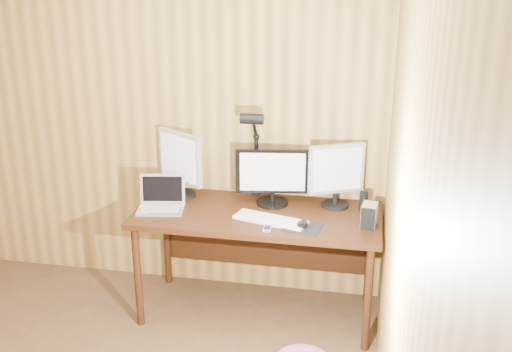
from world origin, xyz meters
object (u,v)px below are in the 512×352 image
(mouse, at_px, (302,224))
(keyboard, at_px, (271,220))
(monitor_right, at_px, (336,174))
(laptop, at_px, (162,200))
(speaker, at_px, (364,201))
(phone, at_px, (268,228))
(desk_lamp, at_px, (254,142))
(desk, at_px, (259,225))
(monitor_center, at_px, (272,176))
(monitor_left, at_px, (180,162))
(hard_drive, at_px, (369,215))

(mouse, bearing_deg, keyboard, 174.40)
(monitor_right, relative_size, laptop, 1.29)
(keyboard, distance_m, speaker, 0.64)
(phone, distance_m, desk_lamp, 0.65)
(desk, distance_m, monitor_center, 0.34)
(desk_lamp, bearing_deg, monitor_center, -15.60)
(monitor_center, height_order, laptop, monitor_center)
(monitor_center, bearing_deg, desk, -137.08)
(monitor_center, height_order, monitor_right, monitor_right)
(monitor_center, height_order, phone, monitor_center)
(monitor_center, distance_m, laptop, 0.75)
(speaker, bearing_deg, keyboard, -152.95)
(monitor_left, bearing_deg, laptop, -71.62)
(keyboard, bearing_deg, monitor_center, 112.66)
(desk, distance_m, phone, 0.36)
(desk, distance_m, mouse, 0.43)
(desk, relative_size, hard_drive, 11.04)
(monitor_left, bearing_deg, desk, 21.04)
(hard_drive, distance_m, desk_lamp, 0.91)
(speaker, bearing_deg, desk, -172.13)
(hard_drive, distance_m, speaker, 0.25)
(monitor_right, bearing_deg, monitor_left, 154.66)
(monitor_center, bearing_deg, speaker, -8.85)
(laptop, height_order, hard_drive, laptop)
(monitor_center, relative_size, monitor_right, 1.14)
(hard_drive, height_order, phone, hard_drive)
(desk, bearing_deg, hard_drive, -12.09)
(laptop, height_order, speaker, laptop)
(desk, distance_m, keyboard, 0.26)
(laptop, bearing_deg, monitor_center, 6.48)
(laptop, bearing_deg, speaker, -0.79)
(desk, height_order, phone, phone)
(monitor_center, distance_m, keyboard, 0.34)
(desk, distance_m, desk_lamp, 0.56)
(desk, xyz_separation_m, desk_lamp, (-0.07, 0.15, 0.53))
(desk, height_order, desk_lamp, desk_lamp)
(phone, bearing_deg, monitor_center, 95.70)
(hard_drive, bearing_deg, phone, -157.86)
(monitor_right, height_order, phone, monitor_right)
(monitor_left, height_order, laptop, monitor_left)
(monitor_right, xyz_separation_m, keyboard, (-0.38, -0.33, -0.22))
(phone, bearing_deg, desk_lamp, 110.68)
(keyboard, bearing_deg, monitor_left, 170.36)
(hard_drive, relative_size, phone, 1.54)
(desk, height_order, monitor_left, monitor_left)
(monitor_right, distance_m, hard_drive, 0.40)
(monitor_left, height_order, phone, monitor_left)
(keyboard, height_order, desk_lamp, desk_lamp)
(laptop, xyz_separation_m, phone, (0.75, -0.20, -0.05))
(desk, bearing_deg, laptop, -169.51)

